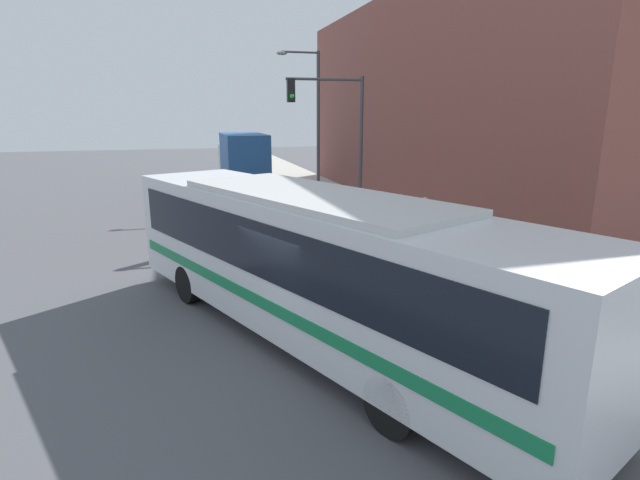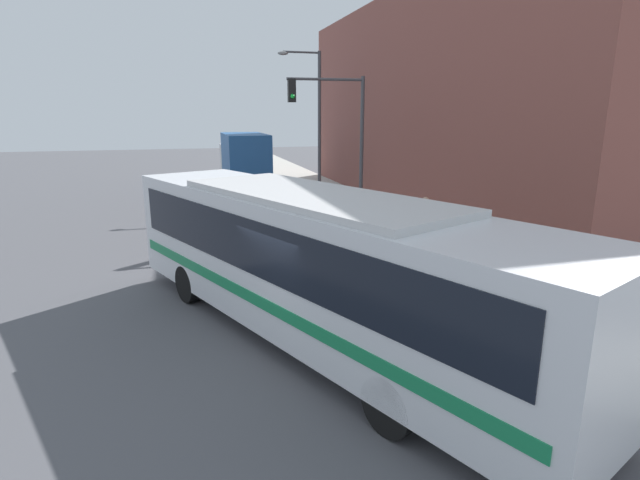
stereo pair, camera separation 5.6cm
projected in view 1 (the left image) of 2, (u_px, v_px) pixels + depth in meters
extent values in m
plane|color=#515156|center=(307.00, 348.00, 10.11)|extent=(120.00, 120.00, 0.00)
cube|color=#B7B2A8|center=(322.00, 190.00, 30.34)|extent=(3.20, 70.00, 0.17)
cube|color=brown|center=(446.00, 104.00, 24.66)|extent=(6.00, 25.83, 10.10)
cube|color=silver|center=(313.00, 262.00, 10.12)|extent=(6.96, 11.81, 2.59)
cube|color=black|center=(313.00, 240.00, 10.00)|extent=(6.62, 10.96, 1.07)
cube|color=#197F4C|center=(313.00, 288.00, 10.26)|extent=(6.81, 11.39, 0.24)
cube|color=silver|center=(313.00, 196.00, 9.79)|extent=(4.67, 6.86, 0.16)
cylinder|color=black|center=(263.00, 267.00, 13.84)|extent=(0.63, 0.98, 0.94)
cylinder|color=black|center=(188.00, 284.00, 12.49)|extent=(0.63, 0.98, 0.94)
cylinder|color=black|center=(479.00, 359.00, 8.67)|extent=(0.63, 0.98, 0.94)
cylinder|color=black|center=(392.00, 405.00, 7.31)|extent=(0.63, 0.98, 0.94)
cube|color=#265999|center=(244.00, 158.00, 30.71)|extent=(2.44, 5.51, 2.93)
cube|color=silver|center=(237.00, 159.00, 34.38)|extent=(2.32, 2.14, 2.09)
cylinder|color=black|center=(222.00, 176.00, 34.00)|extent=(0.25, 0.90, 0.90)
cylinder|color=black|center=(229.00, 185.00, 29.83)|extent=(0.25, 0.90, 0.90)
cylinder|color=red|center=(466.00, 270.00, 13.57)|extent=(0.22, 0.22, 0.60)
sphere|color=red|center=(467.00, 257.00, 13.48)|extent=(0.21, 0.21, 0.21)
cylinder|color=red|center=(469.00, 270.00, 13.45)|extent=(0.10, 0.13, 0.10)
cylinder|color=#47474C|center=(361.00, 149.00, 21.15)|extent=(0.16, 0.16, 5.91)
cylinder|color=#47474C|center=(325.00, 79.00, 20.03)|extent=(3.20, 0.11, 0.11)
cube|color=black|center=(291.00, 91.00, 19.77)|extent=(0.30, 0.24, 0.90)
sphere|color=#19D83F|center=(292.00, 96.00, 19.69)|extent=(0.18, 0.18, 0.18)
cylinder|color=#47474C|center=(318.00, 124.00, 27.49)|extent=(0.18, 0.18, 7.65)
cylinder|color=#47474C|center=(300.00, 52.00, 26.31)|extent=(1.99, 0.11, 0.11)
ellipsoid|color=gray|center=(282.00, 53.00, 26.06)|extent=(0.56, 0.28, 0.20)
cylinder|color=#23283D|center=(423.00, 235.00, 17.08)|extent=(0.28, 0.28, 0.81)
cylinder|color=#338C4C|center=(424.00, 213.00, 16.89)|extent=(0.34, 0.34, 0.68)
sphere|color=tan|center=(425.00, 200.00, 16.78)|extent=(0.22, 0.22, 0.22)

